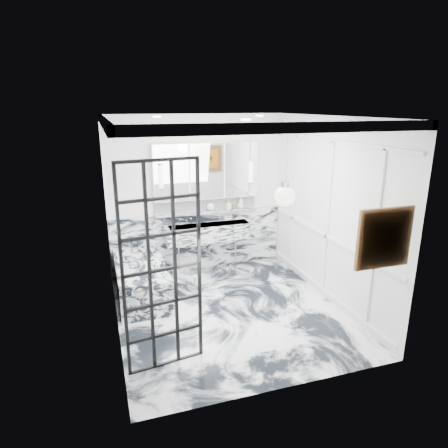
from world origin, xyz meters
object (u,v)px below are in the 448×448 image
object	(u,v)px
trough_sink	(209,232)
mirror_cabinet	(206,171)
crittall_door	(162,270)
bathtub	(141,280)

from	to	relation	value
trough_sink	mirror_cabinet	bearing A→B (deg)	90.00
crittall_door	mirror_cabinet	xyz separation A→B (m)	(1.26, 2.71, 0.62)
bathtub	trough_sink	bearing A→B (deg)	26.48
crittall_door	bathtub	distance (m)	2.10
trough_sink	mirror_cabinet	size ratio (longest dim) A/B	0.84
crittall_door	bathtub	world-z (taller)	crittall_door
trough_sink	bathtub	size ratio (longest dim) A/B	0.97
mirror_cabinet	bathtub	size ratio (longest dim) A/B	1.15
crittall_door	bathtub	size ratio (longest dim) A/B	1.46
trough_sink	mirror_cabinet	distance (m)	1.10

